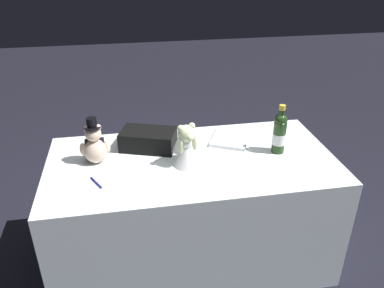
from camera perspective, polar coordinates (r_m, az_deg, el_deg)
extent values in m
plane|color=black|center=(2.68, 0.00, -15.95)|extent=(12.00, 12.00, 0.00)
cube|color=white|center=(2.44, 0.00, -9.73)|extent=(1.65, 0.83, 0.73)
ellipsoid|color=beige|center=(2.23, -14.05, -1.02)|extent=(0.13, 0.11, 0.14)
cube|color=black|center=(2.27, -14.07, -0.61)|extent=(0.11, 0.06, 0.11)
sphere|color=beige|center=(2.19, -14.38, 1.49)|extent=(0.09, 0.09, 0.09)
sphere|color=beige|center=(2.22, -14.38, 1.79)|extent=(0.04, 0.04, 0.04)
sphere|color=beige|center=(2.17, -13.68, 2.41)|extent=(0.03, 0.03, 0.03)
sphere|color=beige|center=(2.17, -15.31, 2.23)|extent=(0.03, 0.03, 0.03)
ellipsoid|color=beige|center=(2.24, -12.42, -0.41)|extent=(0.04, 0.04, 0.08)
ellipsoid|color=beige|center=(2.25, -15.76, -0.77)|extent=(0.04, 0.04, 0.08)
sphere|color=beige|center=(2.31, -13.10, -1.13)|extent=(0.05, 0.05, 0.05)
sphere|color=beige|center=(2.32, -14.80, -1.32)|extent=(0.05, 0.05, 0.05)
cylinder|color=black|center=(2.17, -14.51, 2.45)|extent=(0.09, 0.09, 0.01)
cylinder|color=black|center=(2.16, -14.59, 3.11)|extent=(0.06, 0.06, 0.05)
cone|color=white|center=(2.14, -0.83, -1.29)|extent=(0.15, 0.15, 0.15)
ellipsoid|color=white|center=(2.11, -0.84, 0.24)|extent=(0.07, 0.06, 0.07)
sphere|color=beige|center=(2.09, -0.85, 1.54)|extent=(0.10, 0.10, 0.10)
sphere|color=beige|center=(2.06, -0.33, 0.94)|extent=(0.04, 0.04, 0.04)
sphere|color=beige|center=(2.06, -1.70, 2.31)|extent=(0.04, 0.04, 0.04)
sphere|color=beige|center=(2.08, -0.02, 2.68)|extent=(0.04, 0.04, 0.04)
ellipsoid|color=beige|center=(2.08, -1.64, -0.38)|extent=(0.03, 0.03, 0.09)
ellipsoid|color=beige|center=(2.12, 0.42, 0.12)|extent=(0.03, 0.03, 0.09)
cone|color=white|center=(2.16, -1.47, 0.65)|extent=(0.15, 0.15, 0.15)
cylinder|color=#203D16|center=(2.32, 12.72, 0.97)|extent=(0.08, 0.08, 0.19)
sphere|color=#203D16|center=(2.27, 13.01, 3.45)|extent=(0.07, 0.07, 0.07)
cylinder|color=#203D16|center=(2.25, 13.14, 4.56)|extent=(0.03, 0.03, 0.08)
cylinder|color=gold|center=(2.24, 13.22, 5.25)|extent=(0.04, 0.04, 0.03)
cylinder|color=white|center=(2.32, 12.70, 0.76)|extent=(0.08, 0.08, 0.07)
cylinder|color=navy|center=(2.08, -13.94, -5.55)|extent=(0.07, 0.11, 0.01)
cone|color=silver|center=(2.03, -13.19, -6.33)|extent=(0.02, 0.02, 0.01)
cube|color=black|center=(2.34, -6.47, 0.65)|extent=(0.36, 0.28, 0.12)
cube|color=#B7B7BF|center=(2.41, -7.35, 1.53)|extent=(0.04, 0.02, 0.03)
cube|color=white|center=(2.45, 5.70, 0.82)|extent=(0.31, 0.33, 0.02)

